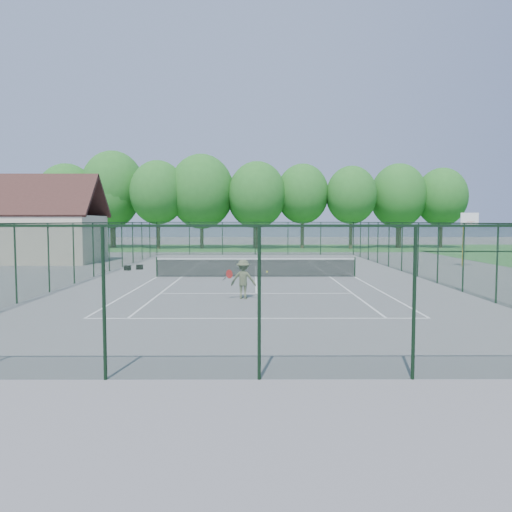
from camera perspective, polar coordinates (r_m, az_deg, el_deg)
The scene contains 11 objects.
ground at distance 27.72m, azimuth -0.02°, elevation -2.39°, with size 140.00×140.00×0.00m, color slate.
grass_far at distance 57.63m, azimuth -0.12°, elevation 0.94°, with size 80.00×16.00×0.01m, color #388335.
court_lines at distance 27.71m, azimuth -0.02°, elevation -2.38°, with size 11.05×23.85×0.01m.
tennis_net at distance 27.66m, azimuth -0.02°, elevation -1.21°, with size 11.08×0.08×1.10m.
fence_enclosure at distance 27.59m, azimuth -0.02°, elevation 0.83°, with size 18.05×36.05×3.02m.
utility_building at distance 40.77m, azimuth -23.23°, elevation 3.72°, with size 8.60×6.27×6.63m.
tree_line_far at distance 57.62m, azimuth -0.12°, elevation 6.89°, with size 39.40×6.40×9.70m.
basketball_goal at distance 36.72m, azimuth 22.94°, elevation 2.88°, with size 1.20×1.43×3.65m.
sports_bag_a at distance 32.30m, azimuth -14.48°, elevation -1.33°, with size 0.39×0.23×0.31m, color black.
sports_bag_b at distance 32.74m, azimuth -13.16°, elevation -1.24°, with size 0.40×0.24×0.31m, color black.
tennis_player at distance 19.89m, azimuth -1.46°, elevation -2.65°, with size 1.87×0.90×1.56m.
Camera 1 is at (-0.10, -27.54, 3.09)m, focal length 35.00 mm.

